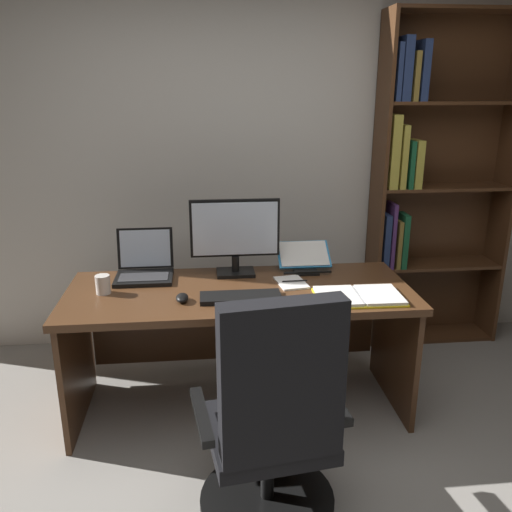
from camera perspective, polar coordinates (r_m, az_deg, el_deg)
name	(u,v)px	position (r m, az deg, el deg)	size (l,w,h in m)	color
wall_back	(242,164)	(3.73, -1.57, 9.88)	(4.87, 0.12, 2.56)	beige
desk	(239,316)	(3.03, -1.88, -6.46)	(1.87, 0.75, 0.74)	#4C2D19
bookshelf	(424,189)	(3.85, 17.72, 6.87)	(0.94, 0.28, 2.26)	#4C2D19
office_chair	(273,431)	(2.27, 1.89, -18.38)	(0.66, 0.60, 1.07)	black
monitor	(235,236)	(3.04, -2.27, 2.12)	(0.52, 0.16, 0.45)	black
laptop	(145,268)	(3.11, -11.94, -1.24)	(0.32, 0.31, 0.26)	black
keyboard	(241,297)	(2.74, -1.68, -4.45)	(0.42, 0.15, 0.02)	black
computer_mouse	(182,298)	(2.74, -7.97, -4.50)	(0.06, 0.10, 0.04)	black
reading_stand_with_book	(304,257)	(3.18, 5.22, -0.14)	(0.31, 0.24, 0.15)	black
open_binder	(359,296)	(2.81, 11.03, -4.27)	(0.45, 0.29, 0.02)	yellow
notepad	(291,283)	(2.97, 3.82, -2.88)	(0.15, 0.21, 0.01)	white
pen	(295,281)	(2.97, 4.21, -2.70)	(0.01, 0.01, 0.14)	black
coffee_mug	(103,284)	(2.92, -16.20, -2.97)	(0.08, 0.08, 0.10)	silver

